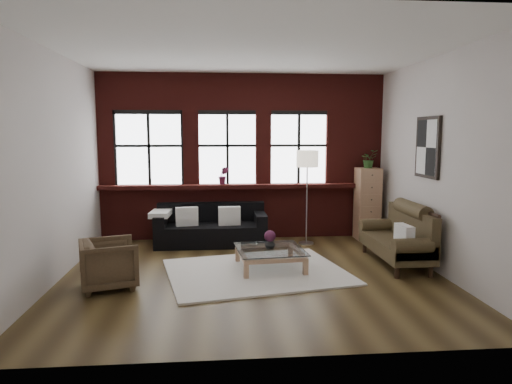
{
  "coord_description": "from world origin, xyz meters",
  "views": [
    {
      "loc": [
        -0.51,
        -6.46,
        2.07
      ],
      "look_at": [
        0.1,
        0.6,
        1.15
      ],
      "focal_mm": 32.0,
      "sensor_mm": 36.0,
      "label": 1
    }
  ],
  "objects": [
    {
      "name": "brick_backwall",
      "position": [
        0.0,
        2.44,
        1.6
      ],
      "size": [
        5.5,
        0.12,
        3.2
      ],
      "primitive_type": null,
      "color": "#531713",
      "rests_on": "floor"
    },
    {
      "name": "wall_back",
      "position": [
        0.0,
        2.5,
        1.6
      ],
      "size": [
        5.5,
        0.0,
        5.5
      ],
      "primitive_type": "plane",
      "rotation": [
        1.57,
        0.0,
        0.0
      ],
      "color": "beige",
      "rests_on": "ground"
    },
    {
      "name": "dark_sofa",
      "position": [
        -0.63,
        1.9,
        0.37
      ],
      "size": [
        2.03,
        0.82,
        0.74
      ],
      "primitive_type": null,
      "color": "black",
      "rests_on": "floor"
    },
    {
      "name": "pillow_a",
      "position": [
        -1.06,
        1.8,
        0.56
      ],
      "size": [
        0.42,
        0.21,
        0.34
      ],
      "primitive_type": "cube",
      "rotation": [
        0.0,
        0.0,
        0.18
      ],
      "color": "silver",
      "rests_on": "dark_sofa"
    },
    {
      "name": "sill_plant",
      "position": [
        -0.39,
        2.32,
        1.25
      ],
      "size": [
        0.19,
        0.16,
        0.35
      ],
      "primitive_type": "imported",
      "rotation": [
        0.0,
        0.0,
        -0.01
      ],
      "color": "#531C3A",
      "rests_on": "sill_ledge"
    },
    {
      "name": "window_left",
      "position": [
        -1.8,
        2.45,
        1.75
      ],
      "size": [
        1.38,
        0.1,
        1.5
      ],
      "primitive_type": null,
      "color": "black",
      "rests_on": "brick_backwall"
    },
    {
      "name": "pillow_settee",
      "position": [
        2.22,
        -0.13,
        0.56
      ],
      "size": [
        0.17,
        0.39,
        0.34
      ],
      "primitive_type": "cube",
      "rotation": [
        0.0,
        0.0,
        0.09
      ],
      "color": "silver",
      "rests_on": "vintage_settee"
    },
    {
      "name": "pillow_b",
      "position": [
        -0.29,
        1.8,
        0.56
      ],
      "size": [
        0.41,
        0.16,
        0.34
      ],
      "primitive_type": "cube",
      "rotation": [
        0.0,
        0.0,
        0.06
      ],
      "color": "silver",
      "rests_on": "dark_sofa"
    },
    {
      "name": "potted_plant_top",
      "position": [
        2.41,
        2.1,
        1.57
      ],
      "size": [
        0.38,
        0.35,
        0.35
      ],
      "primitive_type": "imported",
      "rotation": [
        0.0,
        0.0,
        0.27
      ],
      "color": "#2D5923",
      "rests_on": "drawer_chest"
    },
    {
      "name": "wall_poster",
      "position": [
        2.72,
        0.3,
        1.85
      ],
      "size": [
        0.05,
        0.74,
        0.94
      ],
      "primitive_type": null,
      "color": "black",
      "rests_on": "wall_right"
    },
    {
      "name": "wall_front",
      "position": [
        0.0,
        -2.5,
        1.6
      ],
      "size": [
        5.5,
        0.0,
        5.5
      ],
      "primitive_type": "plane",
      "rotation": [
        -1.57,
        0.0,
        0.0
      ],
      "color": "beige",
      "rests_on": "ground"
    },
    {
      "name": "window_right",
      "position": [
        1.1,
        2.45,
        1.75
      ],
      "size": [
        1.38,
        0.1,
        1.5
      ],
      "primitive_type": null,
      "color": "black",
      "rests_on": "brick_backwall"
    },
    {
      "name": "coffee_table",
      "position": [
        0.28,
        0.25,
        0.16
      ],
      "size": [
        1.08,
        1.08,
        0.34
      ],
      "primitive_type": null,
      "rotation": [
        0.0,
        0.0,
        0.09
      ],
      "color": "#A77C5A",
      "rests_on": "shag_rug"
    },
    {
      "name": "flowers",
      "position": [
        0.28,
        0.25,
        0.52
      ],
      "size": [
        0.17,
        0.17,
        0.17
      ],
      "primitive_type": "sphere",
      "color": "#531C3A",
      "rests_on": "vase"
    },
    {
      "name": "shag_rug",
      "position": [
        0.06,
        0.11,
        0.01
      ],
      "size": [
        2.92,
        2.49,
        0.03
      ],
      "primitive_type": "cube",
      "rotation": [
        0.0,
        0.0,
        0.2
      ],
      "color": "silver",
      "rests_on": "floor"
    },
    {
      "name": "window_mid",
      "position": [
        -0.3,
        2.45,
        1.75
      ],
      "size": [
        1.38,
        0.1,
        1.5
      ],
      "primitive_type": null,
      "color": "black",
      "rests_on": "brick_backwall"
    },
    {
      "name": "wall_right",
      "position": [
        2.75,
        0.0,
        1.6
      ],
      "size": [
        0.0,
        5.0,
        5.0
      ],
      "primitive_type": "plane",
      "rotation": [
        1.57,
        0.0,
        -1.57
      ],
      "color": "beige",
      "rests_on": "ground"
    },
    {
      "name": "sill_ledge",
      "position": [
        0.0,
        2.35,
        1.04
      ],
      "size": [
        5.5,
        0.3,
        0.08
      ],
      "primitive_type": "cube",
      "color": "#531713",
      "rests_on": "brick_backwall"
    },
    {
      "name": "vase",
      "position": [
        0.28,
        0.25,
        0.4
      ],
      "size": [
        0.19,
        0.19,
        0.16
      ],
      "primitive_type": "imported",
      "rotation": [
        0.0,
        0.0,
        -0.29
      ],
      "color": "#B2B2B2",
      "rests_on": "coffee_table"
    },
    {
      "name": "wall_left",
      "position": [
        -2.75,
        0.0,
        1.6
      ],
      "size": [
        0.0,
        5.0,
        5.0
      ],
      "primitive_type": "plane",
      "rotation": [
        1.57,
        0.0,
        1.57
      ],
      "color": "beige",
      "rests_on": "ground"
    },
    {
      "name": "drawer_chest",
      "position": [
        2.41,
        2.1,
        0.7
      ],
      "size": [
        0.43,
        0.43,
        1.4
      ],
      "primitive_type": "cube",
      "color": "#A77C5A",
      "rests_on": "floor"
    },
    {
      "name": "ceiling",
      "position": [
        0.0,
        0.0,
        3.2
      ],
      "size": [
        5.5,
        5.5,
        0.0
      ],
      "primitive_type": "plane",
      "rotation": [
        3.14,
        0.0,
        0.0
      ],
      "color": "white",
      "rests_on": "ground"
    },
    {
      "name": "floor_lamp",
      "position": [
        1.15,
        1.79,
        0.95
      ],
      "size": [
        0.4,
        0.4,
        1.9
      ],
      "primitive_type": null,
      "color": "#A5A5A8",
      "rests_on": "floor"
    },
    {
      "name": "armchair",
      "position": [
        -1.96,
        -0.39,
        0.33
      ],
      "size": [
        0.9,
        0.89,
        0.66
      ],
      "primitive_type": "imported",
      "rotation": [
        0.0,
        0.0,
        1.88
      ],
      "color": "#443422",
      "rests_on": "floor"
    },
    {
      "name": "vintage_settee",
      "position": [
        2.3,
        0.39,
        0.45
      ],
      "size": [
        0.75,
        1.69,
        0.9
      ],
      "primitive_type": null,
      "color": "#3D311C",
      "rests_on": "floor"
    },
    {
      "name": "floor",
      "position": [
        0.0,
        0.0,
        0.0
      ],
      "size": [
        5.5,
        5.5,
        0.0
      ],
      "primitive_type": "plane",
      "color": "#3B2C15",
      "rests_on": "ground"
    }
  ]
}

